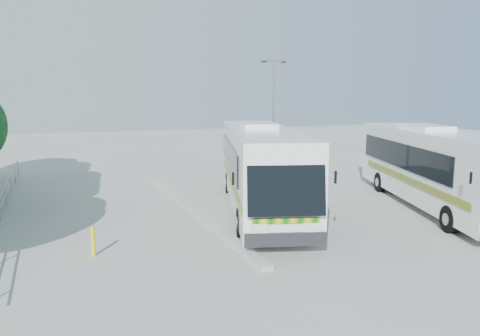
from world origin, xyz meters
name	(u,v)px	position (x,y,z in m)	size (l,w,h in m)	color
ground	(256,215)	(0.00, 0.00, 0.00)	(100.00, 100.00, 0.00)	#ABABA6
kerb_divider	(191,208)	(-2.30, 2.00, 0.07)	(0.40, 16.00, 0.15)	#B2B2AD
railing	(1,198)	(-10.00, 4.00, 0.74)	(0.06, 22.00, 1.00)	gray
coach_main	(260,165)	(0.62, 0.97, 1.97)	(6.30, 13.15, 3.60)	white
coach_adjacent	(434,166)	(8.01, -1.63, 1.91)	(6.45, 12.67, 3.48)	white
lamppost	(273,109)	(5.91, 10.57, 4.11)	(1.82, 0.23, 7.44)	#96999E
bollard	(93,242)	(-6.86, -2.75, 0.48)	(0.13, 0.13, 0.96)	yellow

